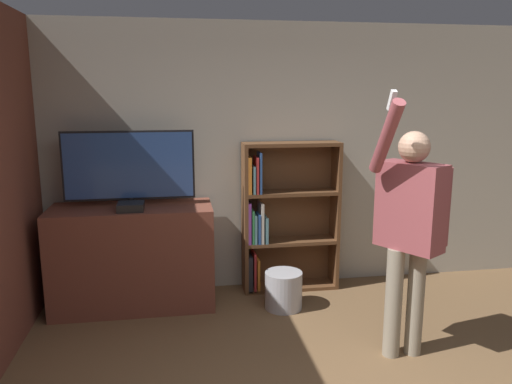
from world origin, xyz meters
TOP-DOWN VIEW (x-y plane):
  - wall_back at (0.00, 2.79)m, footprint 6.40×0.06m
  - tv_ledge at (-1.34, 2.41)m, footprint 1.49×0.62m
  - television at (-1.34, 2.47)m, footprint 1.20×0.22m
  - game_console at (-1.32, 2.26)m, footprint 0.23×0.23m
  - bookshelf at (0.14, 2.61)m, footprint 0.98×0.28m
  - person at (0.79, 1.13)m, footprint 0.63×0.59m
  - waste_bin at (0.06, 2.12)m, footprint 0.35×0.35m

SIDE VIEW (x-z plane):
  - waste_bin at x=0.06m, z-range 0.00..0.36m
  - tv_ledge at x=-1.34m, z-range 0.00..0.97m
  - bookshelf at x=0.14m, z-range -0.01..1.51m
  - game_console at x=-1.32m, z-range 0.97..1.04m
  - person at x=0.79m, z-range 0.05..2.09m
  - television at x=-1.34m, z-range 0.99..1.69m
  - wall_back at x=0.00m, z-range 0.00..2.70m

